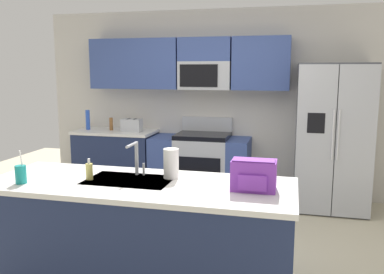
% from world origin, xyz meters
% --- Properties ---
extents(ground_plane, '(9.00, 9.00, 0.00)m').
position_xyz_m(ground_plane, '(0.00, 0.00, 0.00)').
color(ground_plane, beige).
rests_on(ground_plane, ground).
extents(kitchen_wall_unit, '(5.20, 0.43, 2.60)m').
position_xyz_m(kitchen_wall_unit, '(-0.14, 2.08, 1.47)').
color(kitchen_wall_unit, beige).
rests_on(kitchen_wall_unit, ground).
extents(back_counter, '(1.16, 0.63, 0.90)m').
position_xyz_m(back_counter, '(-1.49, 1.80, 0.45)').
color(back_counter, '#1E2A4D').
rests_on(back_counter, ground).
extents(range_oven, '(1.36, 0.61, 1.10)m').
position_xyz_m(range_oven, '(-0.22, 1.80, 0.44)').
color(range_oven, '#B7BABF').
rests_on(range_oven, ground).
extents(refrigerator, '(0.90, 0.76, 1.85)m').
position_xyz_m(refrigerator, '(1.50, 1.73, 0.93)').
color(refrigerator, '#4C4F54').
rests_on(refrigerator, ground).
extents(island_counter, '(2.41, 0.90, 0.90)m').
position_xyz_m(island_counter, '(-0.14, -0.73, 0.45)').
color(island_counter, '#1E2A4D').
rests_on(island_counter, ground).
extents(toaster, '(0.28, 0.16, 0.18)m').
position_xyz_m(toaster, '(-1.21, 1.75, 0.99)').
color(toaster, '#B7BABF').
rests_on(toaster, back_counter).
extents(pepper_mill, '(0.05, 0.05, 0.18)m').
position_xyz_m(pepper_mill, '(-1.55, 1.80, 0.99)').
color(pepper_mill, brown).
rests_on(pepper_mill, back_counter).
extents(bottle_blue, '(0.06, 0.06, 0.29)m').
position_xyz_m(bottle_blue, '(-1.91, 1.78, 1.04)').
color(bottle_blue, blue).
rests_on(bottle_blue, back_counter).
extents(sink_faucet, '(0.08, 0.21, 0.28)m').
position_xyz_m(sink_faucet, '(-0.23, -0.54, 1.07)').
color(sink_faucet, '#B7BABF').
rests_on(sink_faucet, island_counter).
extents(drink_cup_teal, '(0.08, 0.08, 0.26)m').
position_xyz_m(drink_cup_teal, '(-1.01, -0.97, 0.97)').
color(drink_cup_teal, teal).
rests_on(drink_cup_teal, island_counter).
extents(soap_dispenser, '(0.06, 0.06, 0.17)m').
position_xyz_m(soap_dispenser, '(-0.55, -0.75, 0.97)').
color(soap_dispenser, '#D8CC66').
rests_on(soap_dispenser, island_counter).
extents(paper_towel_roll, '(0.12, 0.12, 0.24)m').
position_xyz_m(paper_towel_roll, '(0.07, -0.54, 1.02)').
color(paper_towel_roll, white).
rests_on(paper_towel_roll, island_counter).
extents(backpack, '(0.32, 0.22, 0.23)m').
position_xyz_m(backpack, '(0.75, -0.72, 1.02)').
color(backpack, purple).
rests_on(backpack, island_counter).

